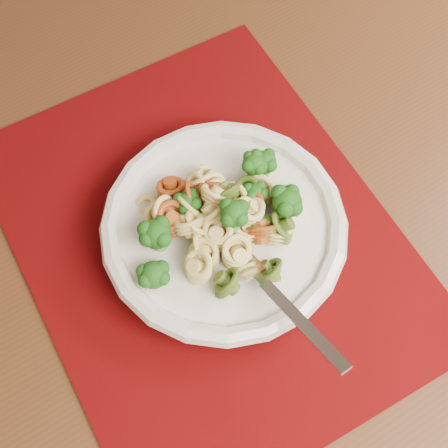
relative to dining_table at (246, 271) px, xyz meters
The scene contains 5 objects.
dining_table is the anchor object (origin of this frame).
placemat 0.12m from the dining_table, 132.42° to the right, with size 0.45×0.35×0.00m, color #4F0303.
pasta_bowl 0.15m from the dining_table, 117.16° to the right, with size 0.24×0.24×0.05m.
pasta_broccoli_heap 0.17m from the dining_table, 117.16° to the right, with size 0.20×0.20×0.06m, color #E2C16F, non-canonical shape.
fork 0.17m from the dining_table, 59.56° to the right, with size 0.19×0.02×0.01m, color silver, non-canonical shape.
Camera 1 is at (-0.67, -0.42, 1.30)m, focal length 50.00 mm.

